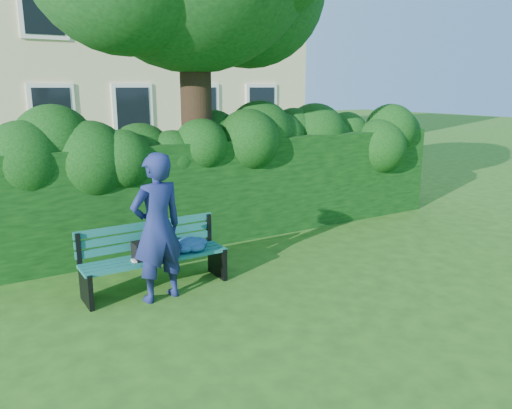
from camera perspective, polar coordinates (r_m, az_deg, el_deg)
ground at (r=7.40m, az=2.46°, el=-8.10°), size 80.00×80.00×0.00m
hedge at (r=8.97m, az=-5.36°, el=1.69°), size 10.00×1.00×1.80m
park_bench at (r=6.95m, az=-10.71°, el=-5.36°), size 1.97×0.57×0.89m
man_reading at (r=6.43m, az=-11.22°, el=-2.63°), size 0.76×0.56×1.92m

